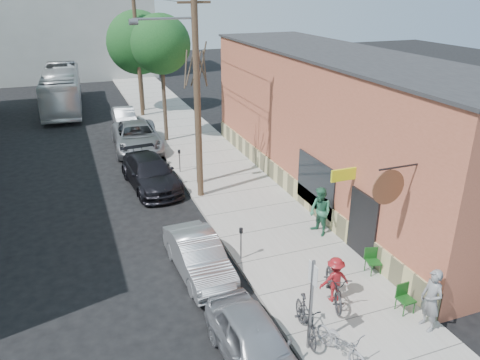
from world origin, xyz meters
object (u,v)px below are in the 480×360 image
object	(u,v)px
parking_meter_far	(179,157)
patio_chair_a	(373,262)
patio_chair_b	(406,299)
parked_bike_b	(341,343)
patron_grey	(431,300)
parked_bike_a	(306,318)
sign_post	(311,297)
tree_leafy_mid	(161,45)
patron_green	(320,212)
car_2	(150,173)
tree_bare	(198,134)
bus	(62,89)
car_0	(255,343)
cyclist	(335,279)
tree_leafy_far	(138,43)
car_3	(137,137)
car_1	(199,256)
parking_meter_near	(241,238)
utility_pole_near	(196,85)
car_4	(125,118)

from	to	relation	value
parking_meter_far	patio_chair_a	xyz separation A→B (m)	(3.95, -11.64, -0.39)
patio_chair_b	parked_bike_b	xyz separation A→B (m)	(-2.87, -0.95, 0.04)
patron_grey	parked_bike_b	xyz separation A→B (m)	(-3.00, -0.12, -0.49)
parked_bike_a	parked_bike_b	size ratio (longest dim) A/B	1.06
sign_post	tree_leafy_mid	bearing A→B (deg)	88.70
patron_grey	patio_chair_a	bearing A→B (deg)	175.63
parking_meter_far	patron_green	world-z (taller)	patron_green
parked_bike_a	car_2	distance (m)	12.64
tree_bare	bus	bearing A→B (deg)	107.18
tree_leafy_mid	car_0	world-z (taller)	tree_leafy_mid
parked_bike_b	parking_meter_far	bearing A→B (deg)	79.25
tree_bare	parked_bike_a	xyz separation A→B (m)	(-0.28, -11.83, -2.00)
parking_meter_far	cyclist	distance (m)	12.62
tree_bare	tree_leafy_far	bearing A→B (deg)	90.00
tree_leafy_mid	patron_green	xyz separation A→B (m)	(3.03, -14.35, -4.98)
patron_green	car_3	size ratio (longest dim) A/B	0.33
parking_meter_far	parked_bike_b	bearing A→B (deg)	-87.14
sign_post	patron_green	xyz separation A→B (m)	(3.48, 5.53, -0.69)
parked_bike_b	car_1	size ratio (longest dim) A/B	0.43
tree_leafy_mid	car_0	size ratio (longest dim) A/B	1.88
parking_meter_near	bus	bearing A→B (deg)	101.46
utility_pole_near	patron_green	bearing A→B (deg)	-57.15
sign_post	bus	distance (m)	32.03
tree_bare	car_4	bearing A→B (deg)	99.33
patio_chair_a	parking_meter_near	bearing A→B (deg)	162.70
car_4	sign_post	bearing A→B (deg)	-85.29
tree_leafy_mid	tree_leafy_far	distance (m)	8.53
parking_meter_near	patron_green	xyz separation A→B (m)	(3.58, 0.60, 0.16)
tree_leafy_mid	car_3	world-z (taller)	tree_leafy_mid
utility_pole_near	tree_leafy_mid	xyz separation A→B (m)	(0.41, 9.03, 0.71)
patio_chair_a	parked_bike_b	distance (m)	4.45
car_2	car_4	bearing A→B (deg)	83.20
parked_bike_b	car_4	size ratio (longest dim) A/B	0.45
utility_pole_near	cyclist	world-z (taller)	utility_pole_near
car_0	patio_chair_a	bearing A→B (deg)	20.91
parking_meter_near	patron_grey	distance (m)	6.58
patio_chair_a	sign_post	bearing A→B (deg)	-132.74
car_0	bus	xyz separation A→B (m)	(-3.95, 31.45, 0.92)
sign_post	tree_leafy_far	xyz separation A→B (m)	(0.45, 28.38, 3.53)
parked_bike_a	car_1	xyz separation A→B (m)	(-1.91, 4.28, -0.03)
tree_leafy_mid	car_3	distance (m)	5.72
tree_bare	car_3	world-z (taller)	tree_bare
parking_meter_near	car_0	world-z (taller)	car_0
utility_pole_near	parked_bike_a	xyz separation A→B (m)	(0.13, -10.36, -4.68)
cyclist	parked_bike_b	bearing A→B (deg)	66.85
parking_meter_near	parked_bike_a	bearing A→B (deg)	-86.51
patio_chair_b	car_0	size ratio (longest dim) A/B	0.21
parked_bike_a	car_3	world-z (taller)	car_3
utility_pole_near	tree_leafy_mid	world-z (taller)	utility_pole_near
parking_meter_far	bus	bearing A→B (deg)	107.18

